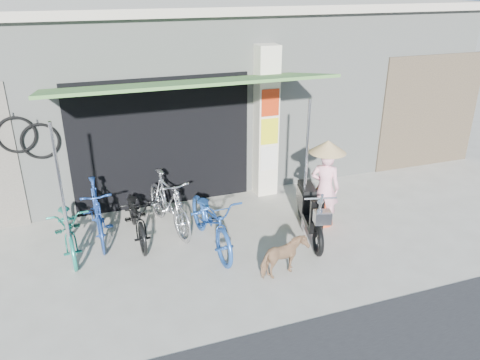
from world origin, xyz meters
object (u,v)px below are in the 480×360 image
object	(u,v)px
street_dog	(284,257)
moped	(310,210)
bike_teal	(69,227)
bike_black	(137,215)
bike_blue	(97,212)
bike_silver	(168,202)
bike_navy	(211,220)
nun	(325,183)

from	to	relation	value
street_dog	moped	bearing A→B (deg)	-58.13
moped	street_dog	bearing A→B (deg)	-118.17
bike_teal	bike_black	distance (m)	1.10
bike_teal	bike_blue	bearing A→B (deg)	25.76
bike_blue	bike_teal	bearing A→B (deg)	-150.88
bike_silver	bike_navy	xyz separation A→B (m)	(0.54, -0.83, -0.02)
moped	bike_navy	bearing A→B (deg)	-170.56
bike_teal	bike_black	size ratio (longest dim) A/B	1.03
bike_silver	nun	distance (m)	2.79
bike_black	bike_silver	bearing A→B (deg)	13.07
bike_navy	nun	size ratio (longest dim) A/B	1.19
bike_silver	moped	distance (m)	2.46
moped	bike_teal	bearing A→B (deg)	-176.42
street_dog	moped	world-z (taller)	moped
bike_navy	moped	xyz separation A→B (m)	(1.71, -0.17, -0.04)
bike_teal	moped	world-z (taller)	moped
bike_blue	bike_silver	bearing A→B (deg)	-4.38
bike_teal	nun	distance (m)	4.39
bike_teal	bike_blue	size ratio (longest dim) A/B	1.02
bike_navy	bike_black	bearing A→B (deg)	145.15
nun	bike_black	bearing A→B (deg)	27.47
nun	moped	bearing A→B (deg)	70.09
bike_navy	nun	distance (m)	2.16
bike_black	bike_silver	world-z (taller)	bike_silver
bike_black	nun	world-z (taller)	nun
street_dog	moped	distance (m)	1.37
bike_black	bike_blue	bearing A→B (deg)	160.14
bike_silver	bike_navy	world-z (taller)	bike_silver
bike_black	street_dog	size ratio (longest dim) A/B	2.28
street_dog	bike_teal	bearing A→B (deg)	44.23
nun	bike_teal	bearing A→B (deg)	30.78
street_dog	bike_silver	bearing A→B (deg)	18.68
bike_blue	street_dog	size ratio (longest dim) A/B	2.31
bike_teal	bike_blue	world-z (taller)	bike_blue
bike_blue	bike_navy	size ratio (longest dim) A/B	0.90
bike_silver	bike_navy	size ratio (longest dim) A/B	0.92
moped	nun	size ratio (longest dim) A/B	1.10
street_dog	bike_navy	bearing A→B (deg)	19.11
bike_blue	bike_navy	distance (m)	1.96
moped	bike_blue	bearing A→B (deg)	177.86
bike_teal	nun	size ratio (longest dim) A/B	1.09
moped	nun	xyz separation A→B (m)	(0.42, 0.27, 0.34)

